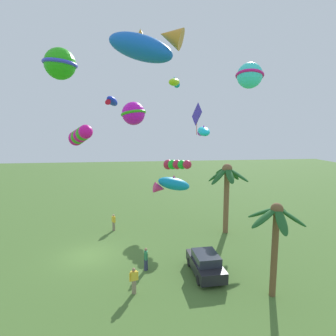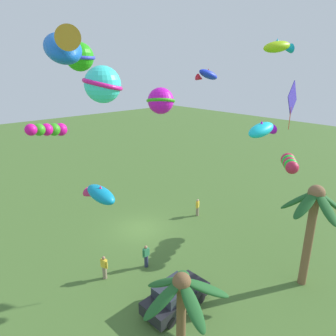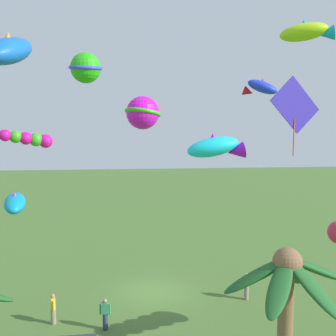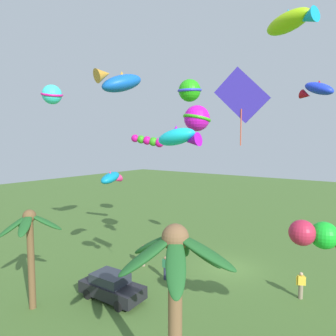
{
  "view_description": "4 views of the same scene",
  "coord_description": "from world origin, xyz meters",
  "px_view_note": "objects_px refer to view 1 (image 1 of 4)",
  "views": [
    {
      "loc": [
        20.85,
        3.46,
        9.71
      ],
      "look_at": [
        0.14,
        6.07,
        6.69
      ],
      "focal_mm": 30.11,
      "sensor_mm": 36.0,
      "label": 1
    },
    {
      "loc": [
        13.05,
        17.82,
        12.63
      ],
      "look_at": [
        1.49,
        5.07,
        6.87
      ],
      "focal_mm": 32.33,
      "sensor_mm": 36.0,
      "label": 2
    },
    {
      "loc": [
        1.43,
        23.9,
        10.46
      ],
      "look_at": [
        -0.33,
        5.43,
        8.19
      ],
      "focal_mm": 44.46,
      "sensor_mm": 36.0,
      "label": 3
    },
    {
      "loc": [
        -9.0,
        20.0,
        9.14
      ],
      "look_at": [
        1.45,
        5.62,
        7.66
      ],
      "focal_mm": 32.39,
      "sensor_mm": 36.0,
      "label": 4
    }
  ],
  "objects_px": {
    "kite_diamond_2": "(197,115)",
    "kite_ball_10": "(133,113)",
    "kite_fish_8": "(112,101)",
    "kite_ball_9": "(250,76)",
    "kite_tube_0": "(176,165)",
    "kite_fish_6": "(203,131)",
    "palm_tree_0": "(227,182)",
    "spectator_1": "(114,222)",
    "spectator_0": "(146,259)",
    "spectator_2": "(134,280)",
    "parked_car_0": "(205,263)",
    "palm_tree_1": "(276,227)",
    "kite_fish_4": "(172,184)",
    "kite_fish_7": "(145,46)",
    "kite_tube_5": "(80,136)",
    "kite_fish_3": "(174,82)",
    "kite_ball_1": "(60,64)"
  },
  "relations": [
    {
      "from": "kite_diamond_2",
      "to": "kite_ball_10",
      "type": "relative_size",
      "value": 1.15
    },
    {
      "from": "kite_fish_8",
      "to": "kite_ball_9",
      "type": "xyz_separation_m",
      "value": [
        13.55,
        7.28,
        0.05
      ]
    },
    {
      "from": "kite_tube_0",
      "to": "kite_fish_6",
      "type": "relative_size",
      "value": 1.61
    },
    {
      "from": "palm_tree_0",
      "to": "kite_ball_9",
      "type": "bearing_deg",
      "value": -14.67
    },
    {
      "from": "spectator_1",
      "to": "kite_fish_6",
      "type": "relative_size",
      "value": 0.72
    },
    {
      "from": "spectator_0",
      "to": "spectator_2",
      "type": "bearing_deg",
      "value": -17.27
    },
    {
      "from": "spectator_0",
      "to": "kite_tube_0",
      "type": "height_order",
      "value": "kite_tube_0"
    },
    {
      "from": "parked_car_0",
      "to": "spectator_0",
      "type": "distance_m",
      "value": 4.04
    },
    {
      "from": "palm_tree_1",
      "to": "parked_car_0",
      "type": "xyz_separation_m",
      "value": [
        -2.82,
        -3.25,
        -3.41
      ]
    },
    {
      "from": "spectator_0",
      "to": "kite_diamond_2",
      "type": "xyz_separation_m",
      "value": [
        -7.23,
        5.07,
        10.04
      ]
    },
    {
      "from": "kite_fish_4",
      "to": "kite_ball_10",
      "type": "height_order",
      "value": "kite_ball_10"
    },
    {
      "from": "kite_fish_7",
      "to": "kite_ball_10",
      "type": "xyz_separation_m",
      "value": [
        -6.15,
        -0.57,
        -2.86
      ]
    },
    {
      "from": "spectator_0",
      "to": "kite_fish_8",
      "type": "relative_size",
      "value": 0.76
    },
    {
      "from": "palm_tree_0",
      "to": "palm_tree_1",
      "type": "bearing_deg",
      "value": -2.97
    },
    {
      "from": "spectator_1",
      "to": "kite_fish_7",
      "type": "bearing_deg",
      "value": 12.01
    },
    {
      "from": "palm_tree_0",
      "to": "spectator_2",
      "type": "relative_size",
      "value": 4.07
    },
    {
      "from": "palm_tree_0",
      "to": "kite_fish_4",
      "type": "bearing_deg",
      "value": -33.06
    },
    {
      "from": "spectator_2",
      "to": "kite_fish_7",
      "type": "height_order",
      "value": "kite_fish_7"
    },
    {
      "from": "kite_fish_4",
      "to": "kite_tube_5",
      "type": "height_order",
      "value": "kite_tube_5"
    },
    {
      "from": "kite_fish_4",
      "to": "kite_ball_9",
      "type": "relative_size",
      "value": 1.25
    },
    {
      "from": "kite_fish_4",
      "to": "kite_fish_7",
      "type": "bearing_deg",
      "value": -70.81
    },
    {
      "from": "kite_diamond_2",
      "to": "kite_fish_3",
      "type": "bearing_deg",
      "value": -121.47
    },
    {
      "from": "parked_car_0",
      "to": "kite_fish_4",
      "type": "relative_size",
      "value": 1.83
    },
    {
      "from": "parked_car_0",
      "to": "spectator_2",
      "type": "distance_m",
      "value": 5.0
    },
    {
      "from": "kite_fish_6",
      "to": "kite_fish_8",
      "type": "xyz_separation_m",
      "value": [
        -4.0,
        -7.56,
        2.67
      ]
    },
    {
      "from": "palm_tree_0",
      "to": "palm_tree_1",
      "type": "relative_size",
      "value": 1.17
    },
    {
      "from": "kite_fish_8",
      "to": "kite_ball_9",
      "type": "height_order",
      "value": "kite_ball_9"
    },
    {
      "from": "kite_tube_0",
      "to": "kite_diamond_2",
      "type": "relative_size",
      "value": 1.23
    },
    {
      "from": "parked_car_0",
      "to": "kite_ball_9",
      "type": "relative_size",
      "value": 2.29
    },
    {
      "from": "spectator_1",
      "to": "kite_tube_5",
      "type": "bearing_deg",
      "value": -2.85
    },
    {
      "from": "kite_diamond_2",
      "to": "kite_ball_9",
      "type": "height_order",
      "value": "kite_ball_9"
    },
    {
      "from": "kite_diamond_2",
      "to": "kite_fish_4",
      "type": "xyz_separation_m",
      "value": [
        10.95,
        -3.8,
        -4.12
      ]
    },
    {
      "from": "kite_ball_10",
      "to": "kite_fish_3",
      "type": "bearing_deg",
      "value": 149.13
    },
    {
      "from": "kite_diamond_2",
      "to": "kite_tube_5",
      "type": "xyz_separation_m",
      "value": [
        11.34,
        -8.34,
        -1.54
      ]
    },
    {
      "from": "palm_tree_0",
      "to": "kite_ball_10",
      "type": "distance_m",
      "value": 11.0
    },
    {
      "from": "kite_tube_0",
      "to": "kite_fish_3",
      "type": "height_order",
      "value": "kite_fish_3"
    },
    {
      "from": "spectator_2",
      "to": "kite_ball_9",
      "type": "distance_m",
      "value": 12.82
    },
    {
      "from": "kite_ball_1",
      "to": "spectator_2",
      "type": "bearing_deg",
      "value": 68.48
    },
    {
      "from": "parked_car_0",
      "to": "kite_fish_3",
      "type": "distance_m",
      "value": 16.14
    },
    {
      "from": "kite_tube_5",
      "to": "kite_ball_9",
      "type": "relative_size",
      "value": 1.5
    },
    {
      "from": "kite_ball_1",
      "to": "kite_fish_3",
      "type": "relative_size",
      "value": 1.04
    },
    {
      "from": "kite_ball_1",
      "to": "kite_fish_3",
      "type": "xyz_separation_m",
      "value": [
        -9.51,
        7.9,
        0.6
      ]
    },
    {
      "from": "kite_fish_4",
      "to": "palm_tree_0",
      "type": "bearing_deg",
      "value": 146.94
    },
    {
      "from": "palm_tree_0",
      "to": "parked_car_0",
      "type": "xyz_separation_m",
      "value": [
        7.15,
        -3.76,
        -4.06
      ]
    },
    {
      "from": "kite_ball_1",
      "to": "kite_fish_8",
      "type": "height_order",
      "value": "kite_ball_1"
    },
    {
      "from": "kite_diamond_2",
      "to": "kite_ball_10",
      "type": "height_order",
      "value": "kite_diamond_2"
    },
    {
      "from": "palm_tree_1",
      "to": "spectator_1",
      "type": "relative_size",
      "value": 3.49
    },
    {
      "from": "palm_tree_0",
      "to": "spectator_1",
      "type": "distance_m",
      "value": 11.24
    },
    {
      "from": "kite_fish_3",
      "to": "kite_ball_9",
      "type": "xyz_separation_m",
      "value": [
        13.55,
        1.53,
        -1.73
      ]
    },
    {
      "from": "palm_tree_1",
      "to": "kite_fish_6",
      "type": "height_order",
      "value": "kite_fish_6"
    }
  ]
}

